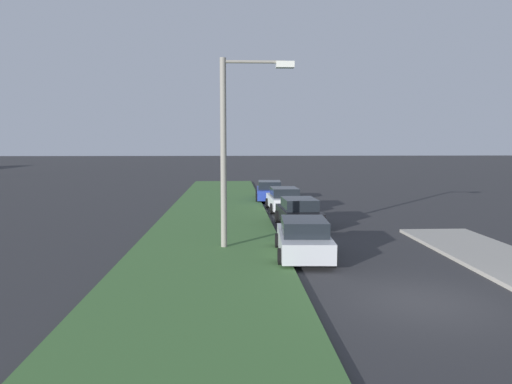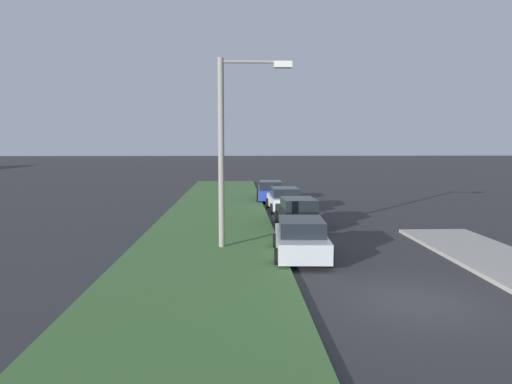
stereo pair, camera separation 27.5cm
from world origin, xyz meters
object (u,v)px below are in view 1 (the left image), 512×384
(parked_car_black, at_px, (299,213))
(parked_car_blue, at_px, (269,191))
(streetlight, at_px, (232,139))
(parked_car_silver, at_px, (304,239))
(parked_car_white, at_px, (284,199))

(parked_car_black, distance_m, parked_car_blue, 11.13)
(parked_car_blue, distance_m, streetlight, 16.86)
(parked_car_black, xyz_separation_m, parked_car_blue, (11.11, 0.64, 0.00))
(parked_car_silver, height_order, streetlight, streetlight)
(streetlight, bearing_deg, parked_car_black, -33.21)
(parked_car_black, height_order, parked_car_white, same)
(parked_car_blue, bearing_deg, streetlight, 173.06)
(parked_car_silver, xyz_separation_m, parked_car_white, (12.42, -0.60, 0.00))
(parked_car_silver, bearing_deg, parked_car_white, 0.40)
(parked_car_white, bearing_deg, streetlight, 161.76)
(streetlight, bearing_deg, parked_car_white, -16.42)
(parked_car_white, bearing_deg, parked_car_blue, 3.73)
(parked_car_silver, distance_m, parked_car_blue, 17.72)
(parked_car_silver, height_order, parked_car_blue, same)
(parked_car_silver, bearing_deg, streetlight, 63.52)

